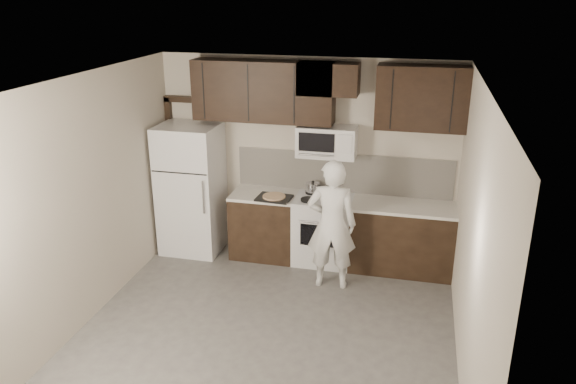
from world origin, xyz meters
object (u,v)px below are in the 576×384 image
(stove, at_px, (323,229))
(person, at_px, (332,225))
(microwave, at_px, (327,141))
(refrigerator, at_px, (191,189))

(stove, xyz_separation_m, person, (0.21, -0.64, 0.36))
(microwave, bearing_deg, refrigerator, -174.85)
(stove, relative_size, refrigerator, 0.52)
(stove, bearing_deg, microwave, 90.10)
(microwave, bearing_deg, person, -74.62)
(stove, bearing_deg, person, -71.99)
(person, bearing_deg, stove, -76.90)
(microwave, height_order, person, microwave)
(refrigerator, bearing_deg, person, -16.10)
(microwave, relative_size, refrigerator, 0.42)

